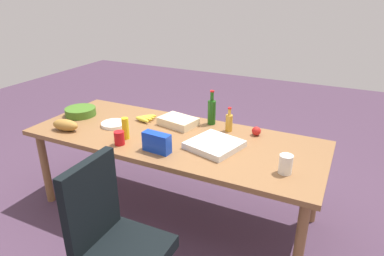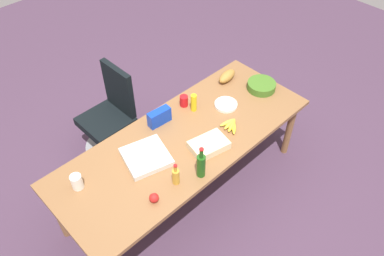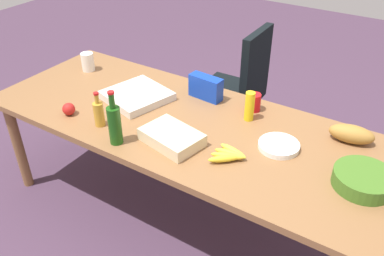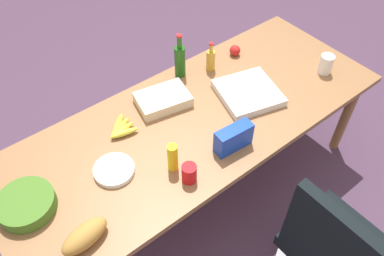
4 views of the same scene
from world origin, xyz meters
name	(u,v)px [view 1 (image 1 of 4)]	position (x,y,z in m)	size (l,w,h in m)	color
ground_plane	(175,209)	(0.00, 0.00, 0.00)	(10.00, 10.00, 0.00)	#483147
conference_table	(174,143)	(0.00, 0.00, 0.68)	(2.46, 0.96, 0.74)	brown
office_chair	(118,255)	(0.15, -1.00, 0.37)	(0.56, 0.56, 0.99)	gray
red_solo_cup	(119,138)	(-0.30, -0.33, 0.80)	(0.08, 0.08, 0.11)	red
wine_bottle	(212,111)	(0.18, 0.38, 0.87)	(0.09, 0.09, 0.31)	#1A5013
sheet_cake	(178,121)	(-0.08, 0.22, 0.78)	(0.32, 0.22, 0.07)	beige
apple_red	(256,131)	(0.62, 0.32, 0.78)	(0.08, 0.08, 0.08)	red
dressing_bottle	(229,122)	(0.38, 0.30, 0.83)	(0.06, 0.06, 0.21)	gold
paper_plate_stack	(114,124)	(-0.59, -0.04, 0.76)	(0.22, 0.22, 0.03)	white
salad_bowl	(81,112)	(-1.04, 0.03, 0.78)	(0.29, 0.29, 0.07)	#406D21
pizza_box	(214,145)	(0.39, -0.05, 0.77)	(0.36, 0.36, 0.05)	silver
banana_bunch	(145,118)	(-0.41, 0.18, 0.77)	(0.18, 0.19, 0.04)	yellow
mustard_bottle	(125,128)	(-0.32, -0.22, 0.83)	(0.06, 0.06, 0.18)	yellow
chip_bag_blue	(157,143)	(0.03, -0.31, 0.82)	(0.22, 0.08, 0.15)	#1239B3
bread_loaf	(65,125)	(-0.89, -0.31, 0.79)	(0.24, 0.11, 0.10)	#A67532
mayo_jar	(286,164)	(0.96, -0.20, 0.81)	(0.09, 0.09, 0.13)	white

